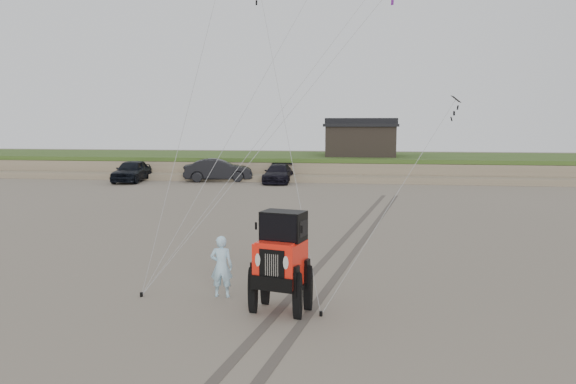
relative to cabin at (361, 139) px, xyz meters
name	(u,v)px	position (x,y,z in m)	size (l,w,h in m)	color
ground	(262,308)	(-2.00, -37.00, -3.24)	(160.00, 160.00, 0.00)	#6B6054
dune_ridge	(338,165)	(-2.00, 0.50, -2.42)	(160.00, 14.25, 1.73)	#7A6B54
cabin	(361,139)	(0.00, 0.00, 0.00)	(6.40, 5.40, 3.35)	black
truck_a	(132,171)	(-17.91, -8.42, -2.37)	(2.05, 5.10, 1.74)	black
truck_b	(218,170)	(-11.23, -7.02, -2.34)	(1.90, 5.43, 1.79)	black
truck_c	(278,174)	(-6.28, -7.48, -2.52)	(2.00, 4.93, 1.43)	black
jeep	(281,273)	(-1.48, -37.25, -2.24)	(2.32, 5.38, 2.00)	#FF2312
man	(221,266)	(-3.24, -36.26, -2.40)	(0.61, 0.40, 1.68)	#94C0E5
stake_main	(141,295)	(-5.39, -36.57, -3.18)	(0.08, 0.08, 0.12)	black
stake_aux	(321,314)	(-0.46, -37.41, -3.18)	(0.08, 0.08, 0.12)	black
tire_tracks	(351,243)	(0.00, -29.00, -3.23)	(5.22, 29.74, 0.01)	#4C443D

